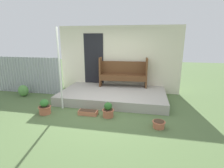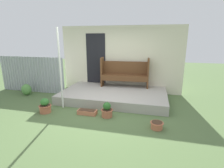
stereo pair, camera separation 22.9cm
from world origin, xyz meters
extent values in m
plane|color=#516B3D|center=(0.00, 0.00, 0.00)|extent=(24.00, 24.00, 0.00)
cube|color=#A8A399|center=(0.14, 1.04, 0.15)|extent=(3.65, 2.09, 0.30)
cube|color=beige|center=(0.14, 2.12, 1.30)|extent=(4.85, 0.06, 2.60)
cube|color=black|center=(-0.86, 2.08, 1.31)|extent=(0.80, 0.02, 2.00)
cube|color=#9EA3A8|center=(-3.29, 1.17, 0.71)|extent=(2.84, 0.02, 1.43)
cylinder|color=#AAB0B5|center=(-4.53, 1.15, 0.71)|extent=(0.04, 0.04, 1.43)
cylinder|color=#AAB0B5|center=(-4.41, 1.15, 0.71)|extent=(0.04, 0.04, 1.43)
cylinder|color=#AAB0B5|center=(-4.28, 1.15, 0.71)|extent=(0.04, 0.04, 1.43)
cylinder|color=#AAB0B5|center=(-4.16, 1.15, 0.71)|extent=(0.04, 0.04, 1.43)
cylinder|color=#AAB0B5|center=(-4.03, 1.15, 0.71)|extent=(0.04, 0.04, 1.43)
cylinder|color=#AAB0B5|center=(-3.91, 1.15, 0.71)|extent=(0.04, 0.04, 1.43)
cylinder|color=#AAB0B5|center=(-3.79, 1.15, 0.71)|extent=(0.04, 0.04, 1.43)
cylinder|color=#AAB0B5|center=(-3.66, 1.15, 0.71)|extent=(0.04, 0.04, 1.43)
cylinder|color=#AAB0B5|center=(-3.54, 1.15, 0.71)|extent=(0.04, 0.04, 1.43)
cylinder|color=#AAB0B5|center=(-3.42, 1.15, 0.71)|extent=(0.04, 0.04, 1.43)
cylinder|color=#AAB0B5|center=(-3.29, 1.15, 0.71)|extent=(0.04, 0.04, 1.43)
cylinder|color=#AAB0B5|center=(-3.17, 1.15, 0.71)|extent=(0.04, 0.04, 1.43)
cylinder|color=#AAB0B5|center=(-3.05, 1.15, 0.71)|extent=(0.04, 0.04, 1.43)
cylinder|color=#AAB0B5|center=(-2.92, 1.15, 0.71)|extent=(0.04, 0.04, 1.43)
cylinder|color=#AAB0B5|center=(-2.80, 1.15, 0.71)|extent=(0.04, 0.04, 1.43)
cylinder|color=#AAB0B5|center=(-2.67, 1.15, 0.71)|extent=(0.04, 0.04, 1.43)
cylinder|color=#AAB0B5|center=(-2.55, 1.15, 0.71)|extent=(0.04, 0.04, 1.43)
cylinder|color=#AAB0B5|center=(-2.43, 1.15, 0.71)|extent=(0.04, 0.04, 1.43)
cylinder|color=#AAB0B5|center=(-2.30, 1.15, 0.71)|extent=(0.04, 0.04, 1.43)
cylinder|color=#AAB0B5|center=(-2.18, 1.15, 0.71)|extent=(0.04, 0.04, 1.43)
cylinder|color=#AAB0B5|center=(-2.06, 1.15, 0.71)|extent=(0.04, 0.04, 1.43)
cylinder|color=#AAB0B5|center=(-1.93, 1.15, 0.71)|extent=(0.04, 0.04, 1.43)
cylinder|color=white|center=(-1.25, -0.08, 1.22)|extent=(0.06, 0.06, 2.44)
cube|color=brown|center=(-0.48, 1.70, 0.86)|extent=(0.09, 0.40, 1.12)
cube|color=brown|center=(1.27, 1.83, 0.86)|extent=(0.09, 0.40, 1.12)
cube|color=brown|center=(0.39, 1.76, 0.74)|extent=(1.72, 0.52, 0.04)
cube|color=brown|center=(0.41, 1.58, 0.64)|extent=(1.69, 0.16, 0.17)
cube|color=brown|center=(0.38, 1.94, 1.01)|extent=(1.69, 0.17, 0.49)
cylinder|color=#B76647|center=(-1.56, -0.55, 0.11)|extent=(0.32, 0.32, 0.22)
torus|color=#B76647|center=(-1.56, -0.55, 0.21)|extent=(0.37, 0.37, 0.02)
cylinder|color=#422D1E|center=(-1.56, -0.55, 0.22)|extent=(0.30, 0.30, 0.01)
ellipsoid|color=#387A33|center=(-1.56, -0.55, 0.33)|extent=(0.24, 0.24, 0.22)
cylinder|color=#B76647|center=(0.28, -0.39, 0.11)|extent=(0.30, 0.30, 0.21)
torus|color=#B76647|center=(0.28, -0.39, 0.20)|extent=(0.34, 0.34, 0.02)
cylinder|color=#422D1E|center=(0.28, -0.39, 0.22)|extent=(0.27, 0.27, 0.01)
ellipsoid|color=#2D6628|center=(0.28, -0.39, 0.32)|extent=(0.22, 0.22, 0.21)
cylinder|color=#B76647|center=(1.63, -0.75, 0.08)|extent=(0.28, 0.28, 0.17)
torus|color=#B76647|center=(1.63, -0.75, 0.16)|extent=(0.32, 0.32, 0.02)
cylinder|color=#422D1E|center=(1.63, -0.75, 0.17)|extent=(0.26, 0.26, 0.01)
cube|color=#C67251|center=(-0.31, -0.37, 0.06)|extent=(0.55, 0.23, 0.12)
cube|color=#422D1E|center=(-0.31, -0.37, 0.13)|extent=(0.48, 0.19, 0.01)
ellipsoid|color=#599347|center=(-3.24, 0.73, 0.21)|extent=(0.37, 0.34, 0.43)
camera|label=1|loc=(1.27, -4.78, 2.14)|focal=28.00mm
camera|label=2|loc=(1.50, -4.73, 2.14)|focal=28.00mm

